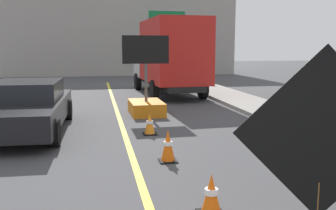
{
  "coord_description": "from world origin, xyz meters",
  "views": [
    {
      "loc": [
        -0.7,
        -1.11,
        2.3
      ],
      "look_at": [
        0.53,
        5.32,
        1.29
      ],
      "focal_mm": 40.21,
      "sensor_mm": 36.0,
      "label": 1
    }
  ],
  "objects_px": {
    "traffic_cone_near_sign": "(211,195)",
    "pickup_car": "(26,107)",
    "arrow_board_trailer": "(146,100)",
    "highway_guide_sign": "(175,31)",
    "box_truck": "(169,56)",
    "roadwork_sign": "(321,138)",
    "traffic_cone_mid_lane": "(168,146)",
    "traffic_cone_far_lane": "(150,124)"
  },
  "relations": [
    {
      "from": "traffic_cone_near_sign",
      "to": "pickup_car",
      "type": "bearing_deg",
      "value": 119.92
    },
    {
      "from": "arrow_board_trailer",
      "to": "highway_guide_sign",
      "type": "height_order",
      "value": "highway_guide_sign"
    },
    {
      "from": "arrow_board_trailer",
      "to": "box_truck",
      "type": "xyz_separation_m",
      "value": [
        1.81,
        5.2,
        1.42
      ]
    },
    {
      "from": "arrow_board_trailer",
      "to": "box_truck",
      "type": "bearing_deg",
      "value": 70.77
    },
    {
      "from": "arrow_board_trailer",
      "to": "box_truck",
      "type": "distance_m",
      "value": 5.69
    },
    {
      "from": "roadwork_sign",
      "to": "traffic_cone_mid_lane",
      "type": "bearing_deg",
      "value": 98.58
    },
    {
      "from": "highway_guide_sign",
      "to": "traffic_cone_mid_lane",
      "type": "xyz_separation_m",
      "value": [
        -4.16,
        -19.07,
        -3.1
      ]
    },
    {
      "from": "arrow_board_trailer",
      "to": "traffic_cone_mid_lane",
      "type": "distance_m",
      "value": 5.57
    },
    {
      "from": "pickup_car",
      "to": "traffic_cone_far_lane",
      "type": "distance_m",
      "value": 3.43
    },
    {
      "from": "traffic_cone_near_sign",
      "to": "traffic_cone_far_lane",
      "type": "height_order",
      "value": "traffic_cone_near_sign"
    },
    {
      "from": "box_truck",
      "to": "pickup_car",
      "type": "relative_size",
      "value": 1.38
    },
    {
      "from": "highway_guide_sign",
      "to": "traffic_cone_near_sign",
      "type": "relative_size",
      "value": 8.45
    },
    {
      "from": "traffic_cone_far_lane",
      "to": "traffic_cone_near_sign",
      "type": "bearing_deg",
      "value": -88.25
    },
    {
      "from": "pickup_car",
      "to": "highway_guide_sign",
      "type": "distance_m",
      "value": 17.56
    },
    {
      "from": "highway_guide_sign",
      "to": "traffic_cone_far_lane",
      "type": "relative_size",
      "value": 8.61
    },
    {
      "from": "traffic_cone_mid_lane",
      "to": "traffic_cone_far_lane",
      "type": "distance_m",
      "value": 2.46
    },
    {
      "from": "traffic_cone_far_lane",
      "to": "highway_guide_sign",
      "type": "bearing_deg",
      "value": 75.86
    },
    {
      "from": "pickup_car",
      "to": "box_truck",
      "type": "bearing_deg",
      "value": 53.69
    },
    {
      "from": "box_truck",
      "to": "traffic_cone_far_lane",
      "type": "distance_m",
      "value": 8.72
    },
    {
      "from": "highway_guide_sign",
      "to": "traffic_cone_far_lane",
      "type": "xyz_separation_m",
      "value": [
        -4.18,
        -16.61,
        -3.14
      ]
    },
    {
      "from": "box_truck",
      "to": "traffic_cone_near_sign",
      "type": "bearing_deg",
      "value": -98.45
    },
    {
      "from": "box_truck",
      "to": "traffic_cone_near_sign",
      "type": "xyz_separation_m",
      "value": [
        -1.97,
        -13.29,
        -1.61
      ]
    },
    {
      "from": "traffic_cone_far_lane",
      "to": "roadwork_sign",
      "type": "bearing_deg",
      "value": -84.33
    },
    {
      "from": "roadwork_sign",
      "to": "arrow_board_trailer",
      "type": "bearing_deg",
      "value": 92.05
    },
    {
      "from": "pickup_car",
      "to": "traffic_cone_near_sign",
      "type": "bearing_deg",
      "value": -60.08
    },
    {
      "from": "highway_guide_sign",
      "to": "traffic_cone_near_sign",
      "type": "height_order",
      "value": "highway_guide_sign"
    },
    {
      "from": "traffic_cone_near_sign",
      "to": "traffic_cone_mid_lane",
      "type": "distance_m",
      "value": 2.54
    },
    {
      "from": "arrow_board_trailer",
      "to": "traffic_cone_far_lane",
      "type": "xyz_separation_m",
      "value": [
        -0.31,
        -3.1,
        -0.2
      ]
    },
    {
      "from": "highway_guide_sign",
      "to": "traffic_cone_near_sign",
      "type": "distance_m",
      "value": 22.2
    },
    {
      "from": "traffic_cone_mid_lane",
      "to": "traffic_cone_far_lane",
      "type": "height_order",
      "value": "traffic_cone_mid_lane"
    },
    {
      "from": "arrow_board_trailer",
      "to": "roadwork_sign",
      "type": "bearing_deg",
      "value": -87.95
    },
    {
      "from": "roadwork_sign",
      "to": "traffic_cone_near_sign",
      "type": "xyz_separation_m",
      "value": [
        -0.51,
        1.68,
        -1.18
      ]
    },
    {
      "from": "pickup_car",
      "to": "traffic_cone_far_lane",
      "type": "height_order",
      "value": "pickup_car"
    },
    {
      "from": "arrow_board_trailer",
      "to": "pickup_car",
      "type": "distance_m",
      "value": 4.18
    },
    {
      "from": "highway_guide_sign",
      "to": "roadwork_sign",
      "type": "bearing_deg",
      "value": -98.6
    },
    {
      "from": "roadwork_sign",
      "to": "pickup_car",
      "type": "bearing_deg",
      "value": 117.28
    },
    {
      "from": "traffic_cone_mid_lane",
      "to": "highway_guide_sign",
      "type": "bearing_deg",
      "value": 77.71
    },
    {
      "from": "highway_guide_sign",
      "to": "traffic_cone_mid_lane",
      "type": "distance_m",
      "value": 19.77
    },
    {
      "from": "pickup_car",
      "to": "roadwork_sign",
      "type": "bearing_deg",
      "value": -62.72
    },
    {
      "from": "highway_guide_sign",
      "to": "traffic_cone_far_lane",
      "type": "bearing_deg",
      "value": -104.14
    },
    {
      "from": "box_truck",
      "to": "roadwork_sign",
      "type": "bearing_deg",
      "value": -95.59
    },
    {
      "from": "roadwork_sign",
      "to": "traffic_cone_far_lane",
      "type": "relative_size",
      "value": 4.02
    }
  ]
}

